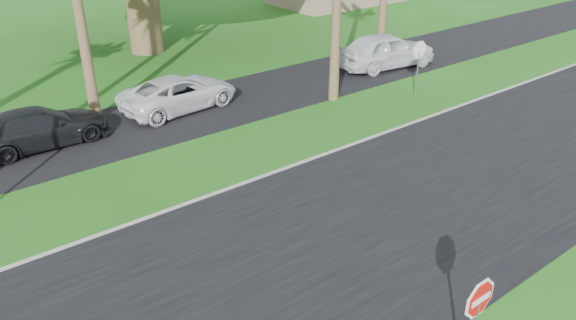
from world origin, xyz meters
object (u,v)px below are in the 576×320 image
(car_dark, at_px, (39,128))
(car_pickup, at_px, (386,51))
(stop_sign_far, at_px, (419,57))
(stop_sign_near, at_px, (477,313))
(car_minivan, at_px, (179,93))

(car_dark, xyz_separation_m, car_pickup, (16.57, -1.04, 0.19))
(car_dark, bearing_deg, stop_sign_far, -109.36)
(stop_sign_far, distance_m, car_pickup, 4.45)
(stop_sign_near, height_order, car_minivan, stop_sign_near)
(stop_sign_near, distance_m, car_dark, 16.14)
(car_dark, height_order, car_minivan, car_dark)
(car_minivan, bearing_deg, stop_sign_far, -125.50)
(car_minivan, relative_size, car_pickup, 0.95)
(stop_sign_near, height_order, stop_sign_far, same)
(stop_sign_near, xyz_separation_m, car_pickup, (13.64, 14.80, -0.89))
(car_pickup, bearing_deg, stop_sign_near, 145.92)
(stop_sign_far, bearing_deg, stop_sign_near, 43.73)
(stop_sign_near, bearing_deg, stop_sign_far, 43.73)
(stop_sign_near, bearing_deg, car_dark, 100.49)
(car_dark, bearing_deg, car_minivan, -88.83)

